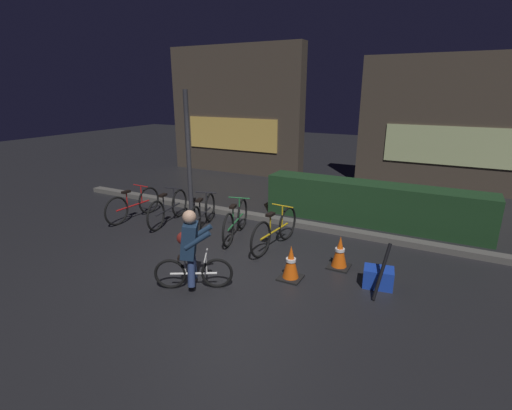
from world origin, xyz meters
name	(u,v)px	position (x,y,z in m)	size (l,w,h in m)	color
ground_plane	(230,261)	(0.00, 0.00, 0.00)	(40.00, 40.00, 0.00)	black
sidewalk_curb	(281,221)	(0.00, 2.20, 0.06)	(12.00, 0.24, 0.12)	#56544F
hedge_row	(372,204)	(1.80, 3.10, 0.47)	(4.80, 0.70, 0.94)	#19381C
storefront_left	(235,111)	(-3.74, 6.50, 2.16)	(5.03, 0.54, 4.34)	#42382D
storefront_right	(462,125)	(3.35, 7.20, 1.92)	(5.72, 0.54, 3.87)	#42382D
street_post	(189,160)	(-1.74, 1.20, 1.45)	(0.10, 0.10, 2.90)	#2D2D33
parked_bike_leftmost	(133,205)	(-3.17, 0.88, 0.34)	(0.46, 1.62, 0.75)	black
parked_bike_left_mid	(168,209)	(-2.25, 1.03, 0.34)	(0.46, 1.63, 0.76)	black
parked_bike_center_left	(203,214)	(-1.36, 1.10, 0.34)	(0.56, 1.58, 0.76)	black
parked_bike_center_right	(236,221)	(-0.48, 1.02, 0.35)	(0.52, 1.63, 0.77)	black
parked_bike_right_mid	(275,230)	(0.44, 0.90, 0.35)	(0.46, 1.68, 0.78)	black
traffic_cone_near	(291,263)	(1.19, -0.10, 0.27)	(0.36, 0.36, 0.57)	black
traffic_cone_far	(340,253)	(1.77, 0.65, 0.27)	(0.36, 0.36, 0.57)	black
blue_crate	(378,277)	(2.47, 0.30, 0.15)	(0.44, 0.32, 0.30)	#193DB7
cyclist	(191,249)	(-0.03, -1.05, 0.63)	(1.05, 0.63, 1.25)	black
closed_umbrella	(382,271)	(2.55, 0.05, 0.38)	(0.05, 0.05, 0.85)	black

